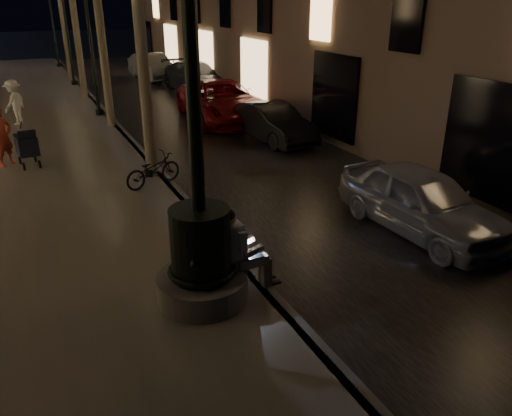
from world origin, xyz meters
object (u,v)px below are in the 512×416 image
lamp_curb_d (52,18)px  stroller (27,145)px  car_fifth (152,67)px  lamp_curb_b (90,33)px  lamp_curb_c (66,23)px  car_second (272,122)px  car_rear (196,77)px  car_front (422,201)px  lamp_curb_a (140,55)px  fountain_lamppost (200,240)px  pedestrian_red (3,137)px  pedestrian_white (14,102)px  bicycle (153,170)px  car_third (222,102)px  seated_man_laptop (239,248)px

lamp_curb_d → stroller: bearing=-97.3°
car_fifth → lamp_curb_b: bearing=-121.5°
lamp_curb_b → lamp_curb_c: size_ratio=1.00×
stroller → car_second: stroller is taller
car_second → car_rear: 10.04m
lamp_curb_b → car_second: 7.84m
lamp_curb_c → lamp_curb_d: bearing=90.0°
car_front → car_fifth: size_ratio=0.89×
lamp_curb_a → lamp_curb_d: same height
fountain_lamppost → car_second: bearing=56.9°
pedestrian_red → car_front: bearing=-83.4°
lamp_curb_a → pedestrian_white: 8.55m
lamp_curb_d → lamp_curb_b: bearing=-90.0°
stroller → car_rear: bearing=43.8°
fountain_lamppost → stroller: (-2.10, 8.18, -0.41)m
lamp_curb_d → car_front: lamp_curb_d is taller
lamp_curb_a → pedestrian_red: bearing=142.5°
lamp_curb_b → bicycle: (-0.10, -8.75, -2.64)m
pedestrian_red → car_third: bearing=-15.4°
seated_man_laptop → stroller: bearing=108.3°
seated_man_laptop → car_rear: (5.59, 18.34, -0.21)m
car_second → car_third: 3.41m
car_fifth → stroller: bearing=-121.3°
lamp_curb_a → car_third: (4.30, 5.71, -2.47)m
lamp_curb_b → car_second: size_ratio=1.27×
lamp_curb_c → bicycle: bearing=-90.3°
stroller → car_fifth: car_fifth is taller
lamp_curb_d → bicycle: lamp_curb_d is taller
seated_man_laptop → lamp_curb_c: bearing=89.8°
seated_man_laptop → car_second: seated_man_laptop is taller
seated_man_laptop → lamp_curb_c: (0.09, 22.00, 2.29)m
lamp_curb_d → stroller: 22.14m
stroller → car_front: size_ratio=0.30×
lamp_curb_c → stroller: (-2.80, -13.82, -2.43)m
seated_man_laptop → pedestrian_white: size_ratio=0.89×
car_second → lamp_curb_c: bearing=103.7°
fountain_lamppost → lamp_curb_a: 6.37m
lamp_curb_d → car_third: lamp_curb_d is taller
car_front → pedestrian_red: pedestrian_red is taller
car_third → pedestrian_red: (-7.64, -3.15, 0.23)m
seated_man_laptop → lamp_curb_a: size_ratio=0.29×
lamp_curb_c → pedestrian_white: (-2.94, -8.29, -2.24)m
lamp_curb_d → car_rear: size_ratio=0.95×
lamp_curb_c → bicycle: size_ratio=3.17×
fountain_lamppost → car_fifth: size_ratio=1.17×
lamp_curb_d → car_front: (4.30, -29.24, -2.56)m
fountain_lamppost → car_rear: (6.20, 18.34, -0.48)m
lamp_curb_a → car_rear: bearing=66.0°
fountain_lamppost → bicycle: bearing=83.5°
pedestrian_red → pedestrian_white: bearing=47.8°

